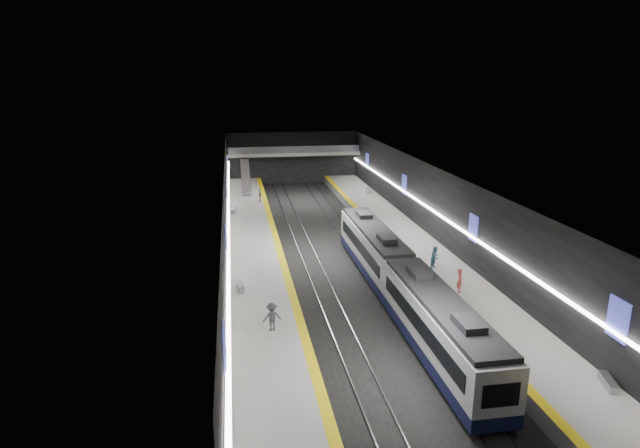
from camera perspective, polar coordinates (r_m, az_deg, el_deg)
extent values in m
plane|color=black|center=(50.83, 1.58, -3.33)|extent=(70.00, 70.00, 0.00)
cube|color=beige|center=(48.81, 1.65, 5.58)|extent=(20.00, 70.00, 0.04)
cube|color=black|center=(48.81, -9.99, 0.53)|extent=(0.04, 70.00, 8.00)
cube|color=black|center=(52.45, 12.40, 1.46)|extent=(0.04, 70.00, 8.00)
cube|color=black|center=(83.62, -2.98, 7.05)|extent=(20.00, 0.04, 8.00)
cube|color=slate|center=(49.86, -6.93, -3.23)|extent=(5.00, 70.00, 1.00)
cube|color=#AAAAA5|center=(49.69, -6.94, -2.67)|extent=(5.00, 70.00, 0.02)
cube|color=yellow|center=(49.81, -4.42, -2.54)|extent=(0.60, 70.00, 0.02)
cube|color=slate|center=(52.55, 9.64, -2.34)|extent=(5.00, 70.00, 1.00)
cube|color=#AAAAA5|center=(52.40, 9.67, -1.81)|extent=(5.00, 70.00, 0.02)
cube|color=yellow|center=(51.74, 7.36, -1.93)|extent=(0.60, 70.00, 0.02)
cube|color=gray|center=(50.33, -2.03, -3.46)|extent=(0.08, 70.00, 0.12)
cube|color=gray|center=(50.52, -0.41, -3.38)|extent=(0.08, 70.00, 0.12)
cube|color=gray|center=(51.16, 3.54, -3.16)|extent=(0.08, 70.00, 0.12)
cube|color=gray|center=(51.49, 5.10, -3.07)|extent=(0.08, 70.00, 0.12)
cube|color=#10143C|center=(33.71, 12.46, -12.72)|extent=(2.65, 15.00, 0.80)
cube|color=silver|center=(32.97, 12.63, -10.20)|extent=(2.65, 15.00, 2.50)
cube|color=black|center=(32.39, 12.78, -7.96)|extent=(2.44, 14.25, 0.30)
cube|color=black|center=(32.94, 12.64, -10.12)|extent=(2.69, 13.20, 1.00)
cube|color=black|center=(27.08, 18.74, -16.95)|extent=(1.85, 0.05, 1.20)
cube|color=#10143C|center=(46.71, 5.73, -4.19)|extent=(2.65, 15.00, 0.80)
cube|color=silver|center=(46.17, 5.78, -2.26)|extent=(2.65, 15.00, 2.50)
cube|color=black|center=(45.76, 5.83, -0.59)|extent=(2.44, 14.25, 0.30)
cube|color=black|center=(46.16, 5.78, -2.20)|extent=(2.69, 13.20, 1.00)
cube|color=black|center=(39.41, 8.61, -5.65)|extent=(1.85, 0.05, 1.20)
cube|color=#444ACC|center=(25.25, -10.10, -13.17)|extent=(0.10, 1.50, 2.20)
cube|color=#444ACC|center=(40.99, -9.96, -1.68)|extent=(0.10, 1.50, 2.20)
cube|color=#444ACC|center=(58.42, -9.89, 3.55)|extent=(0.10, 1.50, 2.20)
cube|color=#444ACC|center=(75.14, -9.86, 6.24)|extent=(0.10, 1.50, 2.20)
cube|color=#444ACC|center=(31.67, 29.19, -8.85)|extent=(0.10, 1.50, 2.20)
cube|color=#444ACC|center=(45.23, 16.03, -0.41)|extent=(0.10, 1.50, 2.20)
cube|color=#444ACC|center=(61.47, 8.97, 4.19)|extent=(0.10, 1.50, 2.20)
cube|color=#444ACC|center=(77.53, 5.05, 6.70)|extent=(0.10, 1.50, 2.20)
cube|color=white|center=(48.86, -9.75, 0.32)|extent=(0.25, 68.60, 0.12)
cube|color=white|center=(52.43, 12.19, 1.24)|extent=(0.25, 68.60, 0.12)
cube|color=gray|center=(81.51, -2.83, 7.53)|extent=(20.00, 3.00, 0.50)
cube|color=#47474C|center=(79.98, -2.71, 7.92)|extent=(19.60, 0.08, 1.00)
cube|color=#99999E|center=(74.44, -7.94, 4.98)|extent=(1.20, 7.50, 3.92)
cube|color=#99999E|center=(40.73, -8.52, -6.67)|extent=(0.64, 1.64, 0.39)
cube|color=#99999E|center=(63.24, -9.14, 1.47)|extent=(0.90, 2.02, 0.48)
cube|color=#99999E|center=(32.45, 28.42, -14.66)|extent=(0.95, 1.79, 0.42)
cube|color=#99999E|center=(73.14, 5.13, 3.55)|extent=(0.93, 2.05, 0.48)
imported|color=#C64C4A|center=(40.84, 14.70, -5.88)|extent=(0.66, 0.78, 1.83)
imported|color=teal|center=(45.34, 12.19, -3.50)|extent=(1.16, 1.13, 1.88)
imported|color=beige|center=(67.75, -6.44, 3.08)|extent=(0.68, 1.09, 1.74)
imported|color=#3A3B40|center=(34.06, -5.17, -9.86)|extent=(1.32, 0.94, 1.85)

